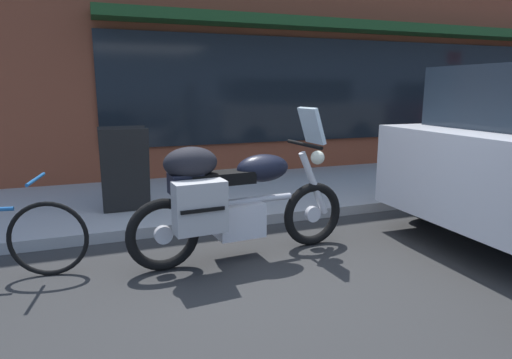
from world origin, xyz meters
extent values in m
plane|color=#292929|center=(0.00, 0.00, 0.00)|extent=(80.00, 80.00, 0.00)
cube|color=brown|center=(5.13, 4.20, 2.80)|extent=(18.26, 0.35, 5.60)
cube|color=black|center=(5.13, 3.99, 1.55)|extent=(12.79, 0.06, 1.80)
cube|color=#1E471E|center=(5.13, 3.77, 2.65)|extent=(12.79, 0.60, 0.16)
torus|color=black|center=(0.69, 0.61, 0.33)|extent=(0.66, 0.14, 0.65)
cylinder|color=silver|center=(0.69, 0.61, 0.33)|extent=(0.16, 0.07, 0.16)
torus|color=black|center=(-0.84, 0.50, 0.33)|extent=(0.66, 0.14, 0.65)
cylinder|color=silver|center=(-0.84, 0.50, 0.33)|extent=(0.16, 0.07, 0.16)
cube|color=silver|center=(-0.12, 0.55, 0.38)|extent=(0.46, 0.33, 0.32)
cylinder|color=silver|center=(-0.07, 0.55, 0.55)|extent=(1.00, 0.14, 0.06)
ellipsoid|color=black|center=(0.12, 0.57, 0.85)|extent=(0.54, 0.32, 0.26)
cube|color=black|center=(-0.29, 0.54, 0.79)|extent=(0.62, 0.28, 0.11)
cube|color=black|center=(-0.62, 0.51, 0.77)|extent=(0.30, 0.24, 0.18)
cylinder|color=silver|center=(0.69, 0.61, 0.65)|extent=(0.35, 0.10, 0.67)
cylinder|color=black|center=(0.57, 0.60, 1.05)|extent=(0.08, 0.62, 0.04)
cube|color=silver|center=(0.65, 0.61, 1.23)|extent=(0.17, 0.33, 0.35)
sphere|color=#EAEACC|center=(0.73, 0.61, 0.91)|extent=(0.14, 0.14, 0.14)
cube|color=#A1A1A1|center=(-0.56, 0.28, 0.61)|extent=(0.45, 0.23, 0.44)
cube|color=black|center=(-0.56, 0.17, 0.61)|extent=(0.37, 0.04, 0.03)
ellipsoid|color=black|center=(-0.57, 0.52, 0.95)|extent=(0.50, 0.36, 0.28)
torus|color=black|center=(-1.77, 0.72, 0.33)|extent=(0.66, 0.15, 0.66)
cylinder|color=#1E5999|center=(-1.82, 0.73, 0.85)|extent=(0.11, 0.48, 0.03)
cylinder|color=black|center=(2.43, 0.85, 0.33)|extent=(0.66, 0.23, 0.66)
cube|color=black|center=(-1.02, 2.04, 0.63)|extent=(0.55, 0.21, 1.01)
cube|color=black|center=(-1.02, 2.26, 0.63)|extent=(0.55, 0.21, 1.01)
camera|label=1|loc=(-1.35, -3.21, 1.58)|focal=30.72mm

